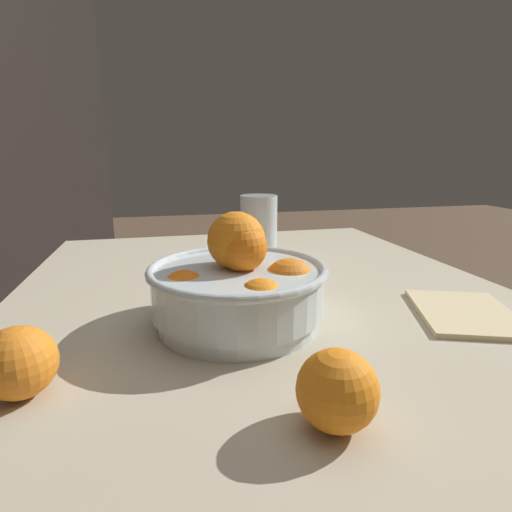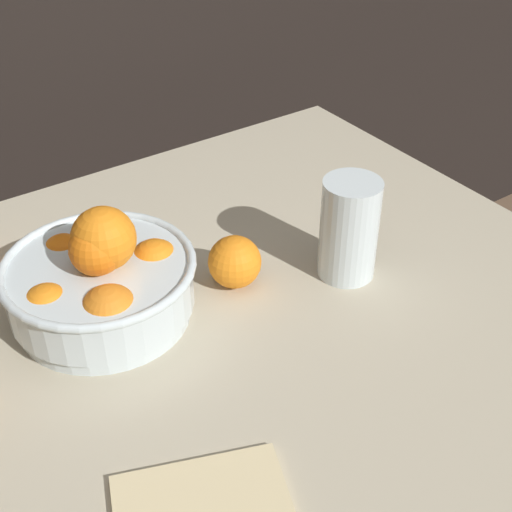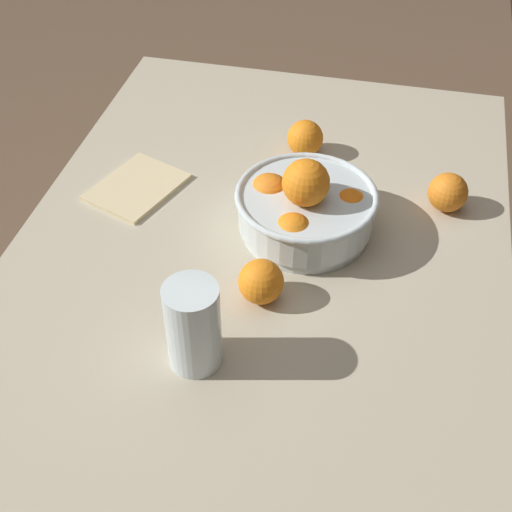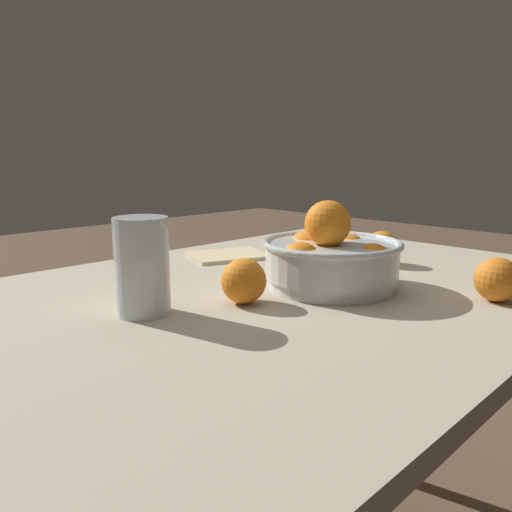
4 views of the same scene
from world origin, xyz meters
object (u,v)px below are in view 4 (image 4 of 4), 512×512
orange_loose_front (244,281)px  orange_loose_aside (497,280)px  fruit_bowl (331,257)px  juice_glass (142,271)px  orange_loose_near_bowl (381,248)px

orange_loose_front → orange_loose_aside: size_ratio=1.01×
orange_loose_aside → fruit_bowl: bearing=-63.5°
juice_glass → orange_loose_front: 0.16m
fruit_bowl → orange_loose_front: size_ratio=3.37×
fruit_bowl → orange_loose_front: (0.18, -0.04, -0.02)m
juice_glass → orange_loose_front: juice_glass is taller
fruit_bowl → juice_glass: size_ratio=1.70×
orange_loose_near_bowl → orange_loose_aside: bearing=67.9°
juice_glass → orange_loose_aside: 0.58m
orange_loose_front → orange_loose_aside: (-0.30, 0.29, -0.00)m
orange_loose_near_bowl → orange_loose_aside: same height
orange_loose_near_bowl → juice_glass: bearing=-6.7°
fruit_bowl → orange_loose_aside: 0.28m
juice_glass → orange_loose_near_bowl: size_ratio=2.02×
orange_loose_near_bowl → orange_loose_aside: size_ratio=1.00×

